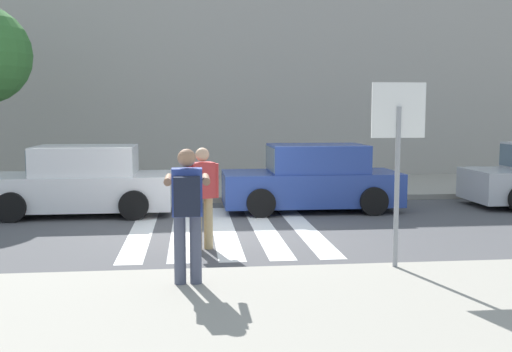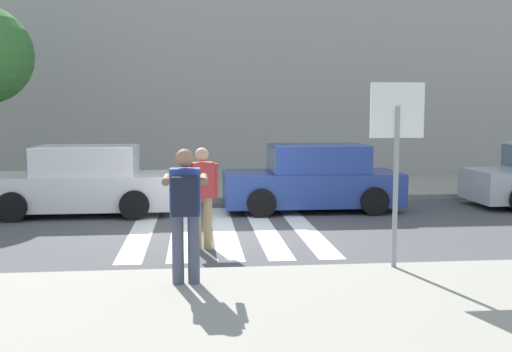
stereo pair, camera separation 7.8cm
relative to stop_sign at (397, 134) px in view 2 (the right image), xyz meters
name	(u,v)px [view 2 (the right image)]	position (x,y,z in m)	size (l,w,h in m)	color
ground_plane	(224,231)	(-2.23, 3.40, -2.02)	(120.00, 120.00, 0.00)	#4C4C4F
sidewalk_far	(214,188)	(-2.23, 9.40, -1.95)	(60.00, 4.80, 0.14)	#9E998C
building_facade_far	(210,65)	(-2.23, 13.80, 1.93)	(56.00, 4.00, 7.90)	#ADA89E
crosswalk_stripe_0	(142,231)	(-3.83, 3.60, -2.02)	(0.44, 5.20, 0.01)	silver
crosswalk_stripe_1	(183,230)	(-3.03, 3.60, -2.02)	(0.44, 5.20, 0.01)	silver
crosswalk_stripe_2	(224,229)	(-2.23, 3.60, -2.02)	(0.44, 5.20, 0.01)	silver
crosswalk_stripe_3	(264,228)	(-1.43, 3.60, -2.02)	(0.44, 5.20, 0.01)	silver
crosswalk_stripe_4	(304,228)	(-0.63, 3.60, -2.02)	(0.44, 5.20, 0.01)	silver
stop_sign	(397,134)	(0.00, 0.00, 0.00)	(0.76, 0.08, 2.58)	gray
photographer_with_backpack	(185,204)	(-2.91, -0.56, -0.86)	(0.58, 0.84, 1.72)	#474C60
pedestrian_crossing	(202,192)	(-2.67, 1.94, -1.05)	(0.55, 0.36, 1.72)	tan
parked_car_white	(83,182)	(-5.32, 5.70, -1.30)	(4.10, 1.92, 1.55)	white
parked_car_blue	(313,180)	(-0.03, 5.70, -1.30)	(4.10, 1.92, 1.55)	#284293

